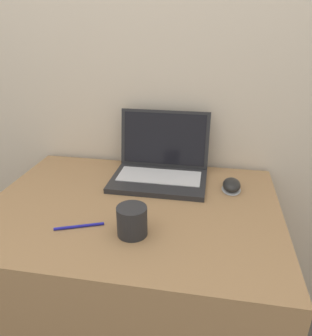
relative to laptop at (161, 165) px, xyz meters
name	(u,v)px	position (x,y,z in m)	size (l,w,h in m)	color
wall_back	(154,36)	(-0.06, 0.18, 0.47)	(7.00, 0.04, 2.50)	beige
desk	(135,284)	(-0.06, -0.23, -0.42)	(1.01, 0.75, 0.72)	#936D47
laptop	(161,165)	(0.00, 0.00, 0.00)	(0.37, 0.29, 0.25)	#232326
drink_cup	(132,220)	(-0.02, -0.40, -0.01)	(0.09, 0.09, 0.09)	#232326
computer_mouse	(232,185)	(0.28, -0.06, -0.04)	(0.07, 0.10, 0.04)	#B2B2B7
pen	(79,226)	(-0.19, -0.40, -0.05)	(0.14, 0.07, 0.01)	#191999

